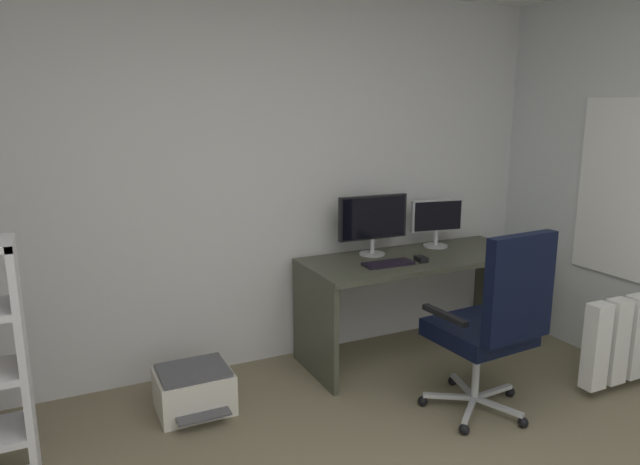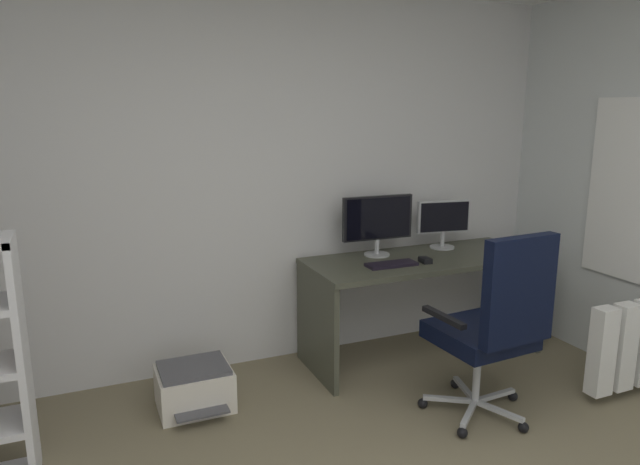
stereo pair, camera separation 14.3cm
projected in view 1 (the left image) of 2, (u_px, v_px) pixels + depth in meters
The scene contains 8 objects.
wall_back at pixel (241, 183), 3.79m from camera, with size 4.57×0.10×2.51m, color silver.
desk at pixel (418, 281), 4.04m from camera, with size 1.65×0.65×0.73m.
monitor_main at pixel (373, 220), 3.99m from camera, with size 0.52×0.18×0.42m.
monitor_secondary at pixel (437, 219), 4.23m from camera, with size 0.40×0.18×0.35m.
keyboard at pixel (388, 264), 3.78m from camera, with size 0.34×0.13×0.02m, color black.
computer_mouse at pixel (421, 259), 3.87m from camera, with size 0.06×0.10×0.03m, color black.
office_chair at pixel (494, 319), 3.17m from camera, with size 0.62×0.64×1.11m.
printer at pixel (194, 390), 3.35m from camera, with size 0.43×0.44×0.26m.
Camera 1 is at (-1.17, -0.99, 1.75)m, focal length 32.16 mm.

